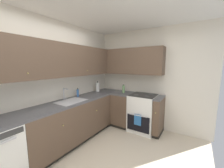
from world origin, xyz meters
The scene contains 14 objects.
wall_back centered at (0.00, 1.44, 1.28)m, with size 4.18×0.05×2.56m, color silver.
wall_right centered at (2.06, 0.00, 1.28)m, with size 0.05×2.94×2.56m, color silver.
lower_cabinets_back centered at (0.41, 1.12, 0.44)m, with size 2.05×0.62×0.88m.
countertop_back centered at (0.41, 1.12, 0.90)m, with size 3.26×0.60×0.04m, color #4C4C51.
lower_cabinets_right centered at (1.74, 0.35, 0.44)m, with size 0.62×1.25×0.88m.
countertop_right centered at (1.74, 0.35, 0.90)m, with size 0.60×1.25×0.03m.
oven_range centered at (1.76, 0.03, 0.47)m, with size 0.68×0.62×1.06m.
upper_cabinets_back centered at (0.25, 1.26, 1.75)m, with size 2.94×0.34×0.67m.
upper_cabinets_right centered at (1.88, 0.52, 1.75)m, with size 0.32×1.80×0.67m.
sink centered at (0.40, 1.09, 0.87)m, with size 0.59×0.40×0.10m.
faucet centered at (0.40, 1.30, 1.06)m, with size 0.07×0.16×0.26m.
soap_bottle centered at (0.77, 1.30, 1.00)m, with size 0.05×0.05×0.20m.
paper_towel_roll centered at (1.50, 1.28, 1.04)m, with size 0.11×0.11×0.31m.
oil_bottle centered at (1.74, 0.59, 1.02)m, with size 0.07×0.07×0.23m.
Camera 1 is at (-1.42, -1.07, 1.66)m, focal length 21.57 mm.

